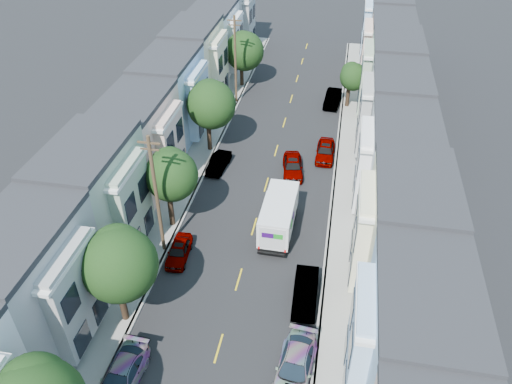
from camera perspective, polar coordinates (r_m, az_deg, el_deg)
The scene contains 25 objects.
ground at distance 36.62m, azimuth -1.99°, elevation -9.96°, with size 160.00×160.00×0.00m, color black.
road_slab at distance 47.99m, azimuth 1.78°, elevation 2.90°, with size 12.00×70.00×0.02m, color black.
curb_left at distance 49.06m, azimuth -5.22°, elevation 3.67°, with size 0.30×70.00×0.15m, color gray.
curb_right at distance 47.60m, azimuth 9.00°, elevation 2.20°, with size 0.30×70.00×0.15m, color gray.
sidewalk_left at distance 49.39m, azimuth -6.68°, elevation 3.81°, with size 2.60×70.00×0.15m, color gray.
sidewalk_right at distance 47.62m, azimuth 10.55°, elevation 2.03°, with size 2.60×70.00×0.15m, color gray.
centerline at distance 48.00m, azimuth 1.78°, elevation 2.89°, with size 0.12×70.00×0.01m, color gold.
townhouse_row_left at distance 50.58m, azimuth -10.82°, elevation 4.12°, with size 5.00×70.00×8.50m, color white.
townhouse_row_right at distance 47.93m, azimuth 15.06°, elevation 1.45°, with size 5.00×70.00×8.50m, color white.
tree_b at distance 31.55m, azimuth -15.48°, elevation -8.03°, with size 4.70×4.70×7.44m.
tree_c at distance 38.55m, azimuth -9.77°, elevation 1.86°, with size 4.10×4.10×7.04m.
tree_d at distance 48.28m, azimuth -5.25°, elevation 9.89°, with size 4.70×4.70×7.42m.
tree_e at distance 62.50m, azimuth -1.41°, elevation 15.78°, with size 4.70×4.70×6.85m.
tree_far_r at distance 58.37m, azimuth 10.99°, elevation 12.76°, with size 3.10×3.10×5.28m.
utility_pole_near at distance 36.20m, azimuth -11.28°, elevation -0.53°, with size 1.60×0.26×10.00m.
utility_pole_far at distance 58.04m, azimuth -2.37°, elevation 14.81°, with size 1.60×0.26×10.00m.
fedex_truck at distance 39.43m, azimuth 2.61°, elevation -2.62°, with size 2.42×6.30×3.02m.
lead_sedan at distance 46.80m, azimuth 4.21°, elevation 2.96°, with size 1.82×4.76×1.54m, color black.
parked_left_b at distance 31.75m, azimuth -15.14°, elevation -19.80°, with size 2.02×4.81×1.44m, color black.
parked_left_c at distance 38.23m, azimuth -8.80°, elevation -6.69°, with size 1.51×3.94×1.28m, color #9799A3.
parked_left_d at distance 47.49m, azimuth -4.29°, elevation 3.33°, with size 1.37×3.88×1.29m, color #490614.
parked_right_a at distance 31.20m, azimuth 4.46°, elevation -19.34°, with size 2.11×5.03×1.51m, color #3D4143.
parked_right_b at distance 34.92m, azimuth 5.66°, elevation -11.31°, with size 1.60×4.55×1.52m, color #BDBDBD.
parked_right_c at distance 49.45m, azimuth 7.92°, elevation 4.67°, with size 1.77×4.63×1.50m, color black.
parked_right_d at distance 59.86m, azimuth 8.75°, elevation 10.53°, with size 1.62×4.60×1.53m, color black.
Camera 1 is at (5.85, -24.59, 26.50)m, focal length 35.00 mm.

